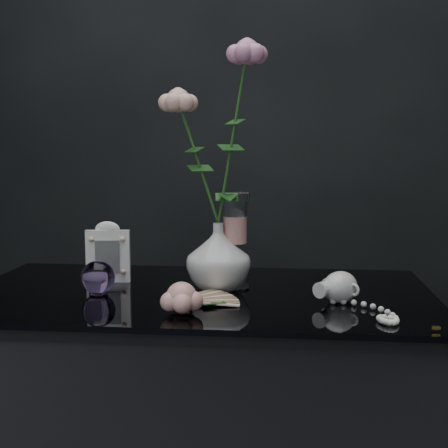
# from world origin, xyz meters

# --- Properties ---
(vase) EXTENTS (0.19, 0.19, 0.15)m
(vase) POSITION_xyz_m (0.04, 0.08, 0.84)
(vase) COLOR silver
(vase) RESTS_ON table
(wine_glass) EXTENTS (0.08, 0.08, 0.22)m
(wine_glass) POSITION_xyz_m (0.08, 0.10, 0.87)
(wine_glass) COLOR white
(wine_glass) RESTS_ON table
(picture_frame) EXTENTS (0.12, 0.10, 0.15)m
(picture_frame) POSITION_xyz_m (-0.23, 0.13, 0.84)
(picture_frame) COLOR white
(picture_frame) RESTS_ON table
(paperweight) EXTENTS (0.09, 0.09, 0.08)m
(paperweight) POSITION_xyz_m (-0.22, 0.01, 0.80)
(paperweight) COLOR #8B6DB1
(paperweight) RESTS_ON table
(paper_fan) EXTENTS (0.28, 0.26, 0.02)m
(paper_fan) POSITION_xyz_m (-0.01, -0.08, 0.77)
(paper_fan) COLOR beige
(paper_fan) RESTS_ON table
(loose_rose) EXTENTS (0.16, 0.20, 0.06)m
(loose_rose) POSITION_xyz_m (-0.01, -0.14, 0.79)
(loose_rose) COLOR #DD998E
(loose_rose) RESTS_ON table
(pearl_jar) EXTENTS (0.33, 0.33, 0.07)m
(pearl_jar) POSITION_xyz_m (0.31, -0.01, 0.80)
(pearl_jar) COLOR silver
(pearl_jar) RESTS_ON table
(roses) EXTENTS (0.23, 0.10, 0.45)m
(roses) POSITION_xyz_m (0.04, 0.08, 1.12)
(roses) COLOR #E9AB99
(roses) RESTS_ON vase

